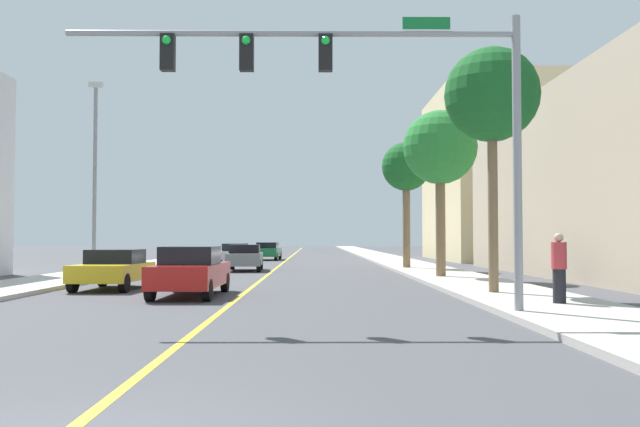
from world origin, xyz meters
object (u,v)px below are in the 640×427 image
object	(u,v)px
street_lamp	(95,169)
car_green	(268,251)
palm_far	(406,169)
pedestrian	(559,268)
palm_mid	(440,149)
traffic_signal_mast	(367,88)
car_silver	(235,253)
car_yellow	(114,269)
car_gray	(245,257)
car_red	(191,271)
palm_near	(492,97)

from	to	relation	value
street_lamp	car_green	bearing A→B (deg)	77.86
street_lamp	palm_far	bearing A→B (deg)	31.97
palm_far	pedestrian	bearing A→B (deg)	-87.04
street_lamp	palm_mid	world-z (taller)	street_lamp
traffic_signal_mast	palm_mid	world-z (taller)	palm_mid
car_silver	car_yellow	distance (m)	23.19
palm_mid	pedestrian	xyz separation A→B (m)	(0.74, -11.79, -4.62)
car_silver	traffic_signal_mast	bearing A→B (deg)	-77.06
palm_mid	car_green	xyz separation A→B (m)	(-9.24, 25.04, -4.90)
car_green	car_gray	bearing A→B (deg)	-87.60
palm_far	car_yellow	world-z (taller)	palm_far
car_red	street_lamp	bearing A→B (deg)	126.92
palm_near	palm_far	bearing A→B (deg)	91.03
car_gray	pedestrian	xyz separation A→B (m)	(10.00, -19.34, 0.29)
car_yellow	pedestrian	xyz separation A→B (m)	(13.24, -6.50, 0.32)
car_green	car_gray	xyz separation A→B (m)	(-0.01, -17.50, -0.01)
palm_mid	palm_far	bearing A→B (deg)	92.08
palm_far	car_yellow	distance (m)	19.00
palm_mid	palm_far	xyz separation A→B (m)	(-0.31, 8.40, 0.04)
car_silver	car_red	xyz separation A→B (m)	(1.77, -25.94, 0.04)
palm_near	palm_mid	bearing A→B (deg)	89.97
car_yellow	car_red	world-z (taller)	car_red
palm_near	car_gray	distance (m)	19.20
palm_mid	car_silver	xyz separation A→B (m)	(-11.05, 17.85, -4.92)
street_lamp	car_silver	size ratio (longest dim) A/B	2.01
palm_near	palm_mid	distance (m)	8.40
street_lamp	car_yellow	bearing A→B (deg)	-64.16
palm_near	car_yellow	bearing A→B (deg)	166.10
pedestrian	traffic_signal_mast	bearing A→B (deg)	167.51
car_yellow	pedestrian	bearing A→B (deg)	155.83
car_yellow	car_red	distance (m)	4.27
palm_mid	car_yellow	xyz separation A→B (m)	(-12.51, -5.30, -4.94)
palm_near	pedestrian	distance (m)	6.18
traffic_signal_mast	car_silver	size ratio (longest dim) A/B	2.54
car_silver	car_green	xyz separation A→B (m)	(1.81, 7.20, 0.02)
car_yellow	palm_mid	bearing A→B (deg)	-155.09
palm_near	car_gray	world-z (taller)	palm_near
palm_mid	car_silver	bearing A→B (deg)	121.77
traffic_signal_mast	car_green	xyz separation A→B (m)	(-4.98, 38.53, -4.48)
car_gray	pedestrian	distance (m)	21.77
car_silver	palm_near	bearing A→B (deg)	-66.45
car_silver	car_green	world-z (taller)	car_green
street_lamp	palm_near	world-z (taller)	street_lamp
car_yellow	pedestrian	distance (m)	14.76
street_lamp	car_green	size ratio (longest dim) A/B	1.84
palm_mid	car_silver	size ratio (longest dim) A/B	1.75
palm_near	car_silver	distance (m)	28.97
car_yellow	pedestrian	world-z (taller)	pedestrian
street_lamp	car_red	xyz separation A→B (m)	(5.49, -7.46, -3.93)
car_red	palm_near	bearing A→B (deg)	-1.24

